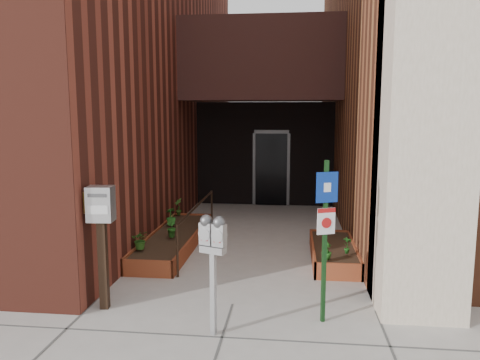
% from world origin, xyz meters
% --- Properties ---
extents(ground, '(80.00, 80.00, 0.00)m').
position_xyz_m(ground, '(0.00, 0.00, 0.00)').
color(ground, '#9E9991').
rests_on(ground, ground).
extents(architecture, '(20.00, 14.60, 10.00)m').
position_xyz_m(architecture, '(-0.18, 6.89, 4.98)').
color(architecture, maroon).
rests_on(architecture, ground).
extents(planter_left, '(0.90, 3.60, 0.30)m').
position_xyz_m(planter_left, '(-1.55, 2.70, 0.13)').
color(planter_left, brown).
rests_on(planter_left, ground).
extents(planter_right, '(0.80, 2.20, 0.30)m').
position_xyz_m(planter_right, '(1.60, 2.20, 0.13)').
color(planter_right, brown).
rests_on(planter_right, ground).
extents(handrail, '(0.04, 3.34, 0.90)m').
position_xyz_m(handrail, '(-1.05, 2.65, 0.75)').
color(handrail, black).
rests_on(handrail, ground).
extents(parking_meter, '(0.35, 0.23, 1.51)m').
position_xyz_m(parking_meter, '(-0.11, -0.93, 1.17)').
color(parking_meter, '#A6A7A9').
rests_on(parking_meter, ground).
extents(sign_post, '(0.28, 0.13, 2.13)m').
position_xyz_m(sign_post, '(1.25, -0.42, 1.31)').
color(sign_post, '#133615').
rests_on(sign_post, ground).
extents(payment_dropbox, '(0.36, 0.29, 1.73)m').
position_xyz_m(payment_dropbox, '(-1.76, -0.33, 1.25)').
color(payment_dropbox, black).
rests_on(payment_dropbox, ground).
extents(shrub_left_a, '(0.38, 0.38, 0.34)m').
position_xyz_m(shrub_left_a, '(-1.85, 1.52, 0.47)').
color(shrub_left_a, '#2B5F1B').
rests_on(shrub_left_a, planter_left).
extents(shrub_left_b, '(0.29, 0.29, 0.38)m').
position_xyz_m(shrub_left_b, '(-1.52, 2.38, 0.49)').
color(shrub_left_b, '#225E1B').
rests_on(shrub_left_b, planter_left).
extents(shrub_left_c, '(0.30, 0.30, 0.38)m').
position_xyz_m(shrub_left_c, '(-1.77, 3.31, 0.49)').
color(shrub_left_c, '#1E611B').
rests_on(shrub_left_c, planter_left).
extents(shrub_left_d, '(0.30, 0.30, 0.40)m').
position_xyz_m(shrub_left_d, '(-1.85, 4.30, 0.50)').
color(shrub_left_d, '#2D601B').
rests_on(shrub_left_d, planter_left).
extents(shrub_right_a, '(0.24, 0.24, 0.30)m').
position_xyz_m(shrub_right_a, '(1.41, 1.30, 0.45)').
color(shrub_right_a, '#21611B').
rests_on(shrub_right_a, planter_right).
extents(shrub_right_b, '(0.21, 0.21, 0.30)m').
position_xyz_m(shrub_right_b, '(1.79, 1.67, 0.45)').
color(shrub_right_b, '#1E5B1A').
rests_on(shrub_right_b, planter_right).
extents(shrub_right_c, '(0.30, 0.30, 0.31)m').
position_xyz_m(shrub_right_c, '(1.54, 3.10, 0.46)').
color(shrub_right_c, '#1A5B1A').
rests_on(shrub_right_c, planter_right).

